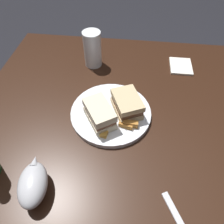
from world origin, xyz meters
The scene contains 12 objects.
ground_plane centered at (0.00, 0.00, 0.00)m, with size 6.00×6.00×0.00m, color black.
dining_table centered at (0.00, 0.00, 0.36)m, with size 1.02×1.00×0.73m, color black.
plate centered at (0.03, 0.01, 0.74)m, with size 0.27×0.27×0.02m, color white.
sandwich_half_left centered at (-0.02, 0.04, 0.78)m, with size 0.13×0.12×0.07m.
sandwich_half_right centered at (0.04, -0.04, 0.78)m, with size 0.13×0.12×0.06m.
potato_wedge_front centered at (-0.02, 0.02, 0.76)m, with size 0.04×0.02×0.02m, color #B77F33.
potato_wedge_middle centered at (-0.03, -0.06, 0.76)m, with size 0.05×0.02×0.02m, color #AD702D.
potato_wedge_back centered at (-0.03, -0.04, 0.75)m, with size 0.05×0.02×0.02m, color #AD702D.
potato_wedge_left_edge centered at (-0.06, 0.02, 0.75)m, with size 0.05×0.02×0.01m, color gold.
pint_glass centered at (0.30, 0.12, 0.79)m, with size 0.07×0.07×0.15m.
gravy_boat centered at (-0.25, 0.17, 0.77)m, with size 0.14×0.10×0.07m.
napkin centered at (0.32, -0.25, 0.73)m, with size 0.11×0.09×0.01m, color silver.
Camera 1 is at (-0.42, -0.05, 1.28)m, focal length 33.20 mm.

